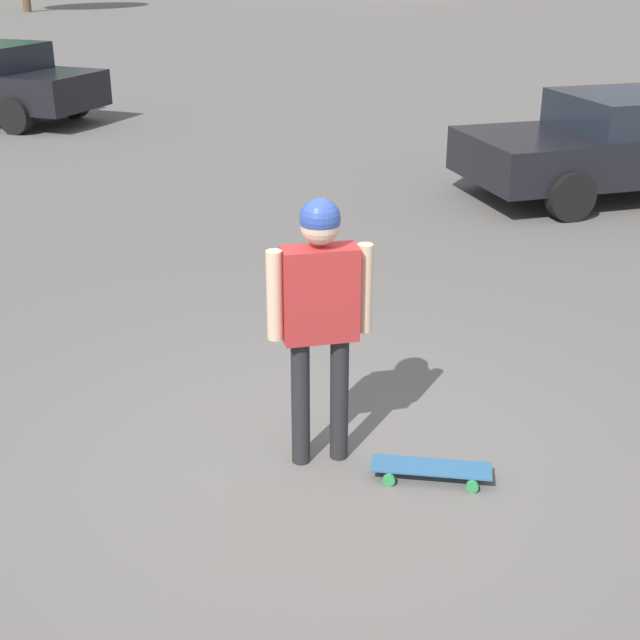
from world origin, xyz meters
The scene contains 4 objects.
ground_plane centered at (0.00, 0.00, 0.00)m, with size 220.00×220.00×0.00m, color slate.
person centered at (0.00, 0.00, 1.14)m, with size 0.61×0.38×1.79m.
skateboard centered at (0.41, -0.63, 0.07)m, with size 0.68×0.70×0.09m.
car_parked_near centered at (7.53, 2.73, 0.71)m, with size 4.85×3.40×1.36m.
Camera 1 is at (-3.20, -4.01, 3.19)m, focal length 50.00 mm.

